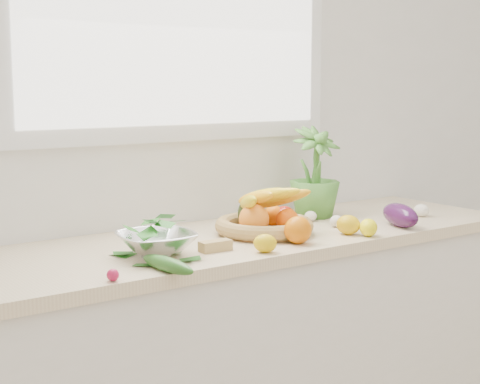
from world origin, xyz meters
TOP-DOWN VIEW (x-y plane):
  - back_wall at (0.00, 2.25)m, footprint 4.50×0.02m
  - counter_cabinet at (0.00, 1.95)m, footprint 2.20×0.58m
  - countertop at (0.00, 1.95)m, footprint 2.24×0.62m
  - orange_loose at (0.14, 1.74)m, footprint 0.12×0.12m
  - lemon_a at (0.37, 1.75)m, footprint 0.09×0.10m
  - lemon_b at (0.40, 1.69)m, footprint 0.09×0.09m
  - lemon_c at (-0.02, 1.70)m, footprint 0.09×0.09m
  - apple at (0.25, 1.94)m, footprint 0.09×0.09m
  - ginger at (-0.13, 1.80)m, footprint 0.10×0.04m
  - garlic_a at (0.42, 1.87)m, footprint 0.06×0.06m
  - garlic_b at (0.42, 2.00)m, footprint 0.05×0.05m
  - garlic_c at (0.83, 1.83)m, footprint 0.08×0.08m
  - eggplant at (0.61, 1.74)m, footprint 0.14×0.22m
  - cucumber at (-0.37, 1.67)m, footprint 0.07×0.23m
  - radish at (-0.53, 1.67)m, footprint 0.04×0.04m
  - potted_herb at (0.49, 2.07)m, footprint 0.19×0.19m
  - fruit_basket at (0.14, 1.92)m, footprint 0.40×0.40m
  - colander_with_spinach at (-0.31, 1.84)m, footprint 0.24×0.24m

SIDE VIEW (x-z plane):
  - counter_cabinet at x=0.00m, z-range 0.00..0.86m
  - countertop at x=0.00m, z-range 0.86..0.90m
  - ginger at x=-0.13m, z-range 0.90..0.93m
  - radish at x=-0.53m, z-range 0.90..0.93m
  - garlic_b at x=0.42m, z-range 0.90..0.94m
  - cucumber at x=-0.37m, z-range 0.90..0.94m
  - garlic_a at x=0.42m, z-range 0.90..0.94m
  - garlic_c at x=0.83m, z-range 0.90..0.95m
  - lemon_c at x=-0.02m, z-range 0.90..0.96m
  - lemon_b at x=0.40m, z-range 0.90..0.96m
  - lemon_a at x=0.37m, z-range 0.90..0.97m
  - apple at x=0.25m, z-range 0.90..0.98m
  - eggplant at x=0.61m, z-range 0.90..0.98m
  - orange_loose at x=0.14m, z-range 0.90..0.99m
  - fruit_basket at x=0.14m, z-range 0.86..1.04m
  - colander_with_spinach at x=-0.31m, z-range 0.90..1.02m
  - potted_herb at x=0.49m, z-range 0.90..1.24m
  - back_wall at x=0.00m, z-range 0.00..2.70m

